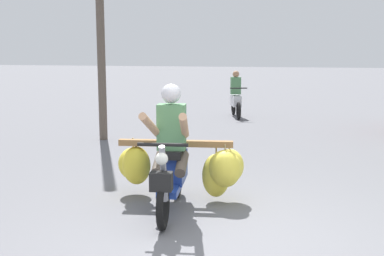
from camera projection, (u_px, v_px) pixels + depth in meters
ground_plane at (218, 246)px, 4.91m from camera, size 120.00×120.00×0.00m
motorbike_main_loaded at (181, 164)px, 6.19m from camera, size 1.82×1.75×1.58m
motorbike_distant_ahead_left at (236, 98)px, 14.61m from camera, size 0.69×1.57×1.40m
utility_pole at (100, 6)px, 10.46m from camera, size 0.18×0.18×5.89m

